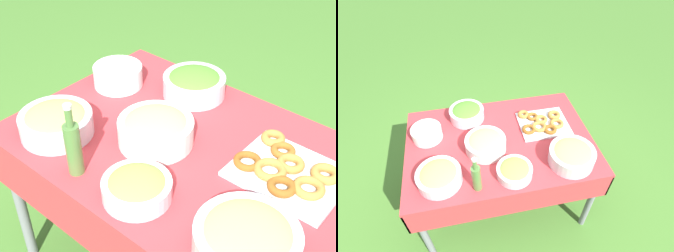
# 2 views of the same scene
# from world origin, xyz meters

# --- Properties ---
(picnic_table) EXTENTS (1.41, 0.95, 0.78)m
(picnic_table) POSITION_xyz_m (0.00, 0.00, 0.68)
(picnic_table) COLOR #B73338
(picnic_table) RESTS_ON ground_plane
(salad_bowl) EXTENTS (0.28, 0.28, 0.11)m
(salad_bowl) POSITION_xyz_m (-0.22, 0.31, 0.83)
(salad_bowl) COLOR silver
(salad_bowl) RESTS_ON picnic_table
(pasta_bowl) EXTENTS (0.30, 0.30, 0.12)m
(pasta_bowl) POSITION_xyz_m (-0.12, -0.06, 0.84)
(pasta_bowl) COLOR silver
(pasta_bowl) RESTS_ON picnic_table
(donut_platter) EXTENTS (0.40, 0.34, 0.05)m
(donut_platter) POSITION_xyz_m (0.37, 0.11, 0.80)
(donut_platter) COLOR silver
(donut_platter) RESTS_ON picnic_table
(plate_stack) EXTENTS (0.23, 0.23, 0.10)m
(plate_stack) POSITION_xyz_m (-0.54, 0.15, 0.82)
(plate_stack) COLOR white
(plate_stack) RESTS_ON picnic_table
(olive_oil_bottle) EXTENTS (0.06, 0.06, 0.29)m
(olive_oil_bottle) POSITION_xyz_m (-0.22, -0.38, 0.89)
(olive_oil_bottle) COLOR #4C7238
(olive_oil_bottle) RESTS_ON picnic_table
(bread_bowl) EXTENTS (0.32, 0.32, 0.13)m
(bread_bowl) POSITION_xyz_m (0.45, -0.30, 0.84)
(bread_bowl) COLOR silver
(bread_bowl) RESTS_ON picnic_table
(fruit_bowl) EXTENTS (0.30, 0.30, 0.11)m
(fruit_bowl) POSITION_xyz_m (-0.46, -0.28, 0.83)
(fruit_bowl) COLOR silver
(fruit_bowl) RESTS_ON picnic_table
(olive_bowl) EXTENTS (0.24, 0.24, 0.09)m
(olive_bowl) POSITION_xyz_m (0.04, -0.33, 0.82)
(olive_bowl) COLOR silver
(olive_bowl) RESTS_ON picnic_table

